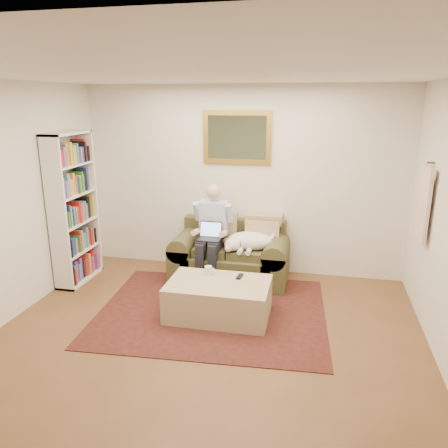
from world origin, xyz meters
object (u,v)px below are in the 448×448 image
(sleeping_dog, at_px, (250,241))
(ottoman, at_px, (219,299))
(coffee_mug, at_px, (208,270))
(bookshelf, at_px, (73,209))
(laptop, at_px, (210,234))
(seated_man, at_px, (211,235))
(sofa, at_px, (230,260))

(sleeping_dog, xyz_separation_m, ottoman, (-0.19, -1.00, -0.39))
(coffee_mug, relative_size, bookshelf, 0.05)
(ottoman, bearing_deg, laptop, 110.35)
(seated_man, distance_m, laptop, 0.07)
(ottoman, height_order, coffee_mug, coffee_mug)
(coffee_mug, xyz_separation_m, bookshelf, (-1.95, 0.41, 0.53))
(sleeping_dog, distance_m, bookshelf, 2.38)
(sofa, distance_m, ottoman, 1.09)
(seated_man, relative_size, laptop, 4.33)
(sofa, relative_size, seated_man, 1.19)
(coffee_mug, bearing_deg, ottoman, -49.84)
(sofa, height_order, ottoman, sofa)
(laptop, xyz_separation_m, sleeping_dog, (0.52, 0.13, -0.09))
(sleeping_dog, bearing_deg, coffee_mug, -114.32)
(sofa, bearing_deg, seated_man, -148.55)
(sofa, height_order, coffee_mug, sofa)
(laptop, height_order, coffee_mug, laptop)
(sofa, xyz_separation_m, laptop, (-0.23, -0.20, 0.42))
(laptop, xyz_separation_m, bookshelf, (-1.80, -0.26, 0.31))
(sofa, bearing_deg, bookshelf, -166.99)
(ottoman, distance_m, bookshelf, 2.34)
(ottoman, distance_m, coffee_mug, 0.37)
(seated_man, relative_size, coffee_mug, 13.16)
(sofa, relative_size, laptop, 5.15)
(sofa, bearing_deg, ottoman, -85.23)
(seated_man, height_order, bookshelf, bookshelf)
(ottoman, xyz_separation_m, coffee_mug, (-0.17, 0.20, 0.26))
(sleeping_dog, distance_m, coffee_mug, 0.89)
(sofa, height_order, seated_man, seated_man)
(seated_man, bearing_deg, ottoman, -70.87)
(bookshelf, bearing_deg, laptop, 8.39)
(laptop, height_order, ottoman, laptop)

